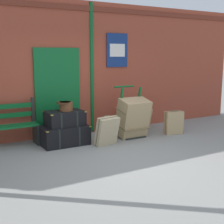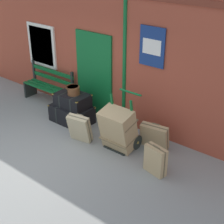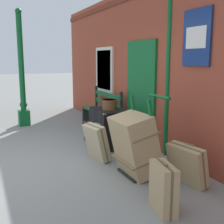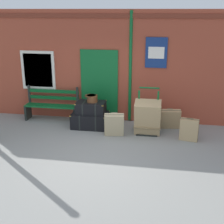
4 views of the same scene
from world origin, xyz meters
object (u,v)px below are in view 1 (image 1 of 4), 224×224
Objects in this scene: large_brown_trunk at (133,118)px; suitcase_beige at (141,119)px; steamer_trunk_middle at (65,118)px; suitcase_caramel at (107,131)px; steamer_trunk_base at (64,135)px; porters_trolley at (129,125)px; round_hatbox at (66,106)px; suitcase_olive at (174,123)px.

suitcase_beige is at bearing 41.11° from large_brown_trunk.
suitcase_caramel is at bearing -36.36° from steamer_trunk_middle.
steamer_trunk_base is at bearing -173.39° from suitcase_beige.
steamer_trunk_middle is at bearing 35.08° from steamer_trunk_base.
large_brown_trunk is at bearing -90.00° from porters_trolley.
round_hatbox is 1.68m from porters_trolley.
large_brown_trunk is 0.80m from suitcase_beige.
steamer_trunk_base is 1.24× the size of steamer_trunk_middle.
round_hatbox is (0.03, 0.01, 0.27)m from steamer_trunk_middle.
steamer_trunk_middle is 1.30× the size of suitcase_beige.
large_brown_trunk is at bearing -138.89° from suitcase_beige.
steamer_trunk_base is 0.65m from round_hatbox.
suitcase_caramel is at bearing -152.07° from porters_trolley.
large_brown_trunk is 0.91m from suitcase_caramel.
round_hatbox is at bearing 18.40° from steamer_trunk_middle.
porters_trolley is at bearing 159.68° from suitcase_olive.
suitcase_olive is 0.97× the size of suitcase_beige.
porters_trolley is (1.60, -0.10, -0.31)m from steamer_trunk_middle.
steamer_trunk_middle is at bearing 170.35° from large_brown_trunk.
steamer_trunk_base is 2.91× the size of round_hatbox.
large_brown_trunk is 1.58× the size of suitcase_olive.
suitcase_beige is at bearing 6.19° from steamer_trunk_middle.
suitcase_olive is at bearing 1.66° from suitcase_caramel.
large_brown_trunk is (1.63, -0.25, 0.27)m from steamer_trunk_base.
porters_trolley is 1.26× the size of large_brown_trunk.
large_brown_trunk is at bearing 18.08° from suitcase_caramel.
suitcase_beige is at bearing 123.61° from suitcase_olive.
steamer_trunk_middle reaches higher than steamer_trunk_base.
suitcase_caramel is at bearing -38.11° from round_hatbox.
round_hatbox is 0.57× the size of suitcase_olive.
large_brown_trunk reaches higher than round_hatbox.
steamer_trunk_base is at bearing -144.92° from steamer_trunk_middle.
round_hatbox is 0.56× the size of suitcase_beige.
large_brown_trunk is at bearing 168.25° from suitcase_olive.
suitcase_olive is at bearing -10.00° from steamer_trunk_base.
large_brown_trunk is at bearing -8.84° from steamer_trunk_base.
suitcase_caramel reaches higher than suitcase_beige.
round_hatbox is at bearing 141.89° from suitcase_caramel.
suitcase_olive is (1.07, -0.40, 0.01)m from porters_trolley.
round_hatbox is at bearing -174.00° from suitcase_beige.
suitcase_caramel is (-0.85, -0.45, 0.05)m from porters_trolley.
large_brown_trunk is 1.11m from suitcase_olive.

